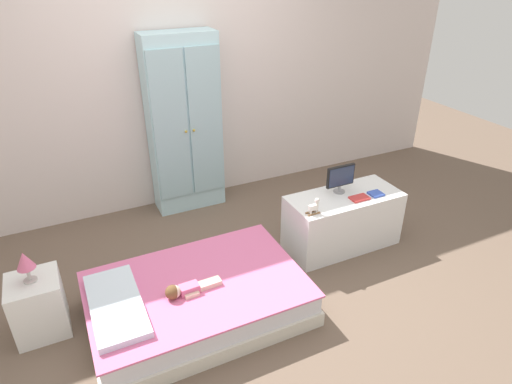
% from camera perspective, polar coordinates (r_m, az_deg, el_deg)
% --- Properties ---
extents(ground_plane, '(10.00, 10.00, 0.02)m').
position_cam_1_polar(ground_plane, '(3.54, -1.83, -11.86)').
color(ground_plane, brown).
extents(back_wall, '(6.40, 0.05, 2.70)m').
position_cam_1_polar(back_wall, '(4.30, -11.02, 15.43)').
color(back_wall, silver).
rests_on(back_wall, ground_plane).
extents(bed, '(1.49, 0.99, 0.27)m').
position_cam_1_polar(bed, '(3.23, -7.52, -13.50)').
color(bed, silver).
rests_on(bed, ground_plane).
extents(pillow, '(0.32, 0.71, 0.05)m').
position_cam_1_polar(pillow, '(3.06, -17.66, -13.72)').
color(pillow, silver).
rests_on(pillow, bed).
extents(doll, '(0.39, 0.14, 0.10)m').
position_cam_1_polar(doll, '(3.05, -9.41, -12.37)').
color(doll, '#D6668E').
rests_on(doll, bed).
extents(nightstand, '(0.33, 0.33, 0.42)m').
position_cam_1_polar(nightstand, '(3.37, -26.30, -13.05)').
color(nightstand, white).
rests_on(nightstand, ground_plane).
extents(table_lamp, '(0.11, 0.11, 0.22)m').
position_cam_1_polar(table_lamp, '(3.16, -27.71, -8.00)').
color(table_lamp, '#B7B2AD').
rests_on(table_lamp, nightstand).
extents(wardrobe, '(0.67, 0.32, 1.70)m').
position_cam_1_polar(wardrobe, '(4.27, -9.23, 8.50)').
color(wardrobe, silver).
rests_on(wardrobe, ground_plane).
extents(tv_stand, '(0.97, 0.44, 0.49)m').
position_cam_1_polar(tv_stand, '(3.90, 11.10, -3.63)').
color(tv_stand, white).
rests_on(tv_stand, ground_plane).
extents(tv_monitor, '(0.26, 0.10, 0.24)m').
position_cam_1_polar(tv_monitor, '(3.76, 10.88, 1.88)').
color(tv_monitor, '#99999E').
rests_on(tv_monitor, tv_stand).
extents(rocking_horse_toy, '(0.11, 0.04, 0.13)m').
position_cam_1_polar(rocking_horse_toy, '(3.45, 7.56, -1.86)').
color(rocking_horse_toy, '#8E6642').
rests_on(rocking_horse_toy, tv_stand).
extents(book_red, '(0.16, 0.10, 0.02)m').
position_cam_1_polar(book_red, '(3.74, 13.23, -0.76)').
color(book_red, '#CC3838').
rests_on(book_red, tv_stand).
extents(book_blue, '(0.11, 0.11, 0.02)m').
position_cam_1_polar(book_blue, '(3.84, 15.23, -0.22)').
color(book_blue, blue).
rests_on(book_blue, tv_stand).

